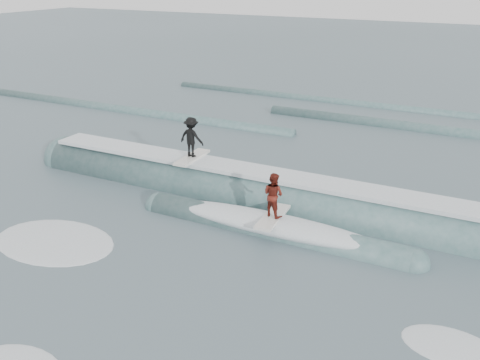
% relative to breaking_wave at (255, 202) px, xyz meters
% --- Properties ---
extents(ground, '(160.00, 160.00, 0.00)m').
position_rel_breaking_wave_xyz_m(ground, '(-0.28, -5.44, -0.05)').
color(ground, '#395054').
rests_on(ground, ground).
extents(breaking_wave, '(20.49, 3.88, 2.20)m').
position_rel_breaking_wave_xyz_m(breaking_wave, '(0.00, 0.00, 0.00)').
color(breaking_wave, '#355A5A').
rests_on(breaking_wave, ground).
extents(surfer_black, '(1.02, 2.02, 1.66)m').
position_rel_breaking_wave_xyz_m(surfer_black, '(-2.89, 0.34, 1.91)').
color(surfer_black, silver).
rests_on(surfer_black, ground).
extents(surfer_red, '(0.84, 2.03, 1.57)m').
position_rel_breaking_wave_xyz_m(surfer_red, '(1.54, -1.86, 1.18)').
color(surfer_red, silver).
rests_on(surfer_red, ground).
extents(whitewater, '(14.53, 6.81, 0.10)m').
position_rel_breaking_wave_xyz_m(whitewater, '(-0.55, -7.61, -0.05)').
color(whitewater, white).
rests_on(whitewater, ground).
extents(far_swells, '(41.06, 8.65, 0.80)m').
position_rel_breaking_wave_xyz_m(far_swells, '(-2.24, 12.21, -0.05)').
color(far_swells, '#355A5A').
rests_on(far_swells, ground).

